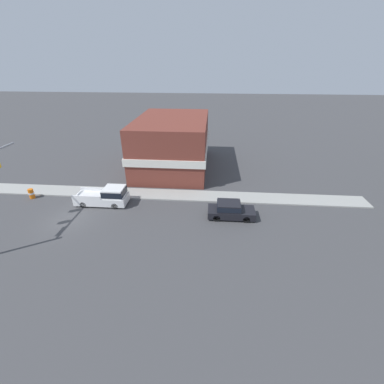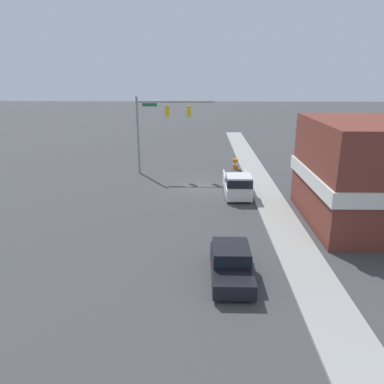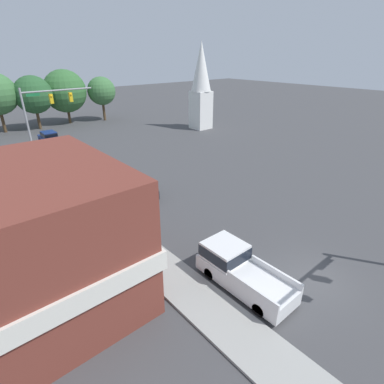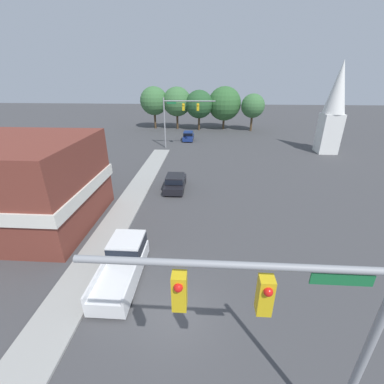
# 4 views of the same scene
# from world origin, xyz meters

# --- Properties ---
(ground_plane) EXTENTS (200.00, 200.00, 0.00)m
(ground_plane) POSITION_xyz_m (0.00, 0.00, 0.00)
(ground_plane) COLOR #424244
(sidewalk_curb) EXTENTS (2.40, 60.00, 0.14)m
(sidewalk_curb) POSITION_xyz_m (-5.70, 0.00, 0.07)
(sidewalk_curb) COLOR #9E9E99
(sidewalk_curb) RESTS_ON ground
(near_signal_assembly) EXTENTS (7.45, 0.49, 7.41)m
(near_signal_assembly) POSITION_xyz_m (3.46, -4.30, 5.36)
(near_signal_assembly) COLOR gray
(near_signal_assembly) RESTS_ON ground
(car_lead) EXTENTS (1.90, 4.43, 1.58)m
(car_lead) POSITION_xyz_m (-1.81, 15.28, 0.82)
(car_lead) COLOR black
(car_lead) RESTS_ON ground
(pickup_truck_parked) EXTENTS (2.00, 5.31, 1.93)m
(pickup_truck_parked) POSITION_xyz_m (-3.30, 2.65, 0.94)
(pickup_truck_parked) COLOR black
(pickup_truck_parked) RESTS_ON ground
(construction_barrel) EXTENTS (0.56, 0.56, 1.08)m
(construction_barrel) POSITION_xyz_m (-3.90, -6.03, 0.55)
(construction_barrel) COLOR orange
(construction_barrel) RESTS_ON ground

